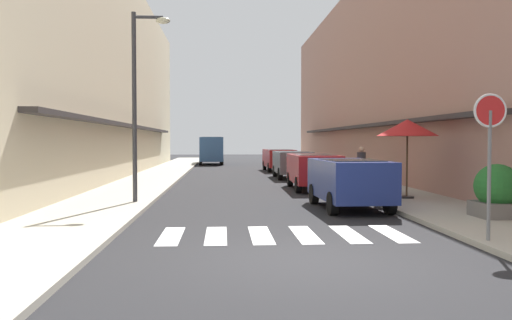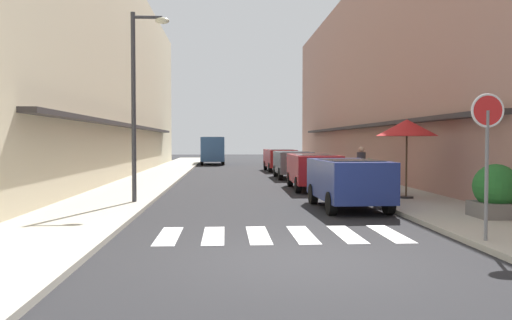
% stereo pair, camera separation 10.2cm
% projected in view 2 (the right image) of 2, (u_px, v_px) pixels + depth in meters
% --- Properties ---
extents(ground_plane, '(103.68, 103.68, 0.00)m').
position_uv_depth(ground_plane, '(248.00, 179.00, 27.69)').
color(ground_plane, '#232326').
extents(sidewalk_left, '(2.87, 65.98, 0.12)m').
position_uv_depth(sidewalk_left, '(153.00, 178.00, 27.40)').
color(sidewalk_left, '#ADA899').
rests_on(sidewalk_left, ground_plane).
extents(sidewalk_right, '(2.87, 65.98, 0.12)m').
position_uv_depth(sidewalk_right, '(340.00, 178.00, 27.98)').
color(sidewalk_right, '#ADA899').
rests_on(sidewalk_right, ground_plane).
extents(building_row_left, '(5.50, 44.41, 11.40)m').
position_uv_depth(building_row_left, '(83.00, 73.00, 28.32)').
color(building_row_left, beige).
rests_on(building_row_left, ground_plane).
extents(building_row_right, '(5.50, 44.41, 11.22)m').
position_uv_depth(building_row_right, '(405.00, 77.00, 29.36)').
color(building_row_right, '#A87A6B').
rests_on(building_row_right, ground_plane).
extents(crosswalk, '(5.20, 2.20, 0.01)m').
position_uv_depth(crosswalk, '(280.00, 235.00, 11.21)').
color(crosswalk, silver).
rests_on(crosswalk, ground_plane).
extents(parked_car_near, '(1.89, 3.95, 1.47)m').
position_uv_depth(parked_car_near, '(348.00, 178.00, 15.49)').
color(parked_car_near, navy).
rests_on(parked_car_near, ground_plane).
extents(parked_car_mid, '(1.87, 4.47, 1.47)m').
position_uv_depth(parked_car_mid, '(313.00, 167.00, 21.70)').
color(parked_car_mid, maroon).
rests_on(parked_car_mid, ground_plane).
extents(parked_car_far, '(1.82, 4.08, 1.47)m').
position_uv_depth(parked_car_far, '(293.00, 161.00, 28.28)').
color(parked_car_far, '#4C5156').
rests_on(parked_car_far, ground_plane).
extents(parked_car_distant, '(1.91, 4.52, 1.47)m').
position_uv_depth(parked_car_distant, '(280.00, 157.00, 35.11)').
color(parked_car_distant, maroon).
rests_on(parked_car_distant, ground_plane).
extents(delivery_van, '(2.14, 5.46, 2.37)m').
position_uv_depth(delivery_van, '(212.00, 148.00, 45.43)').
color(delivery_van, '#33598C').
rests_on(delivery_van, ground_plane).
extents(round_street_sign, '(0.65, 0.07, 2.79)m').
position_uv_depth(round_street_sign, '(487.00, 128.00, 9.90)').
color(round_street_sign, slate).
rests_on(round_street_sign, sidewalk_right).
extents(street_lamp, '(1.19, 0.28, 5.87)m').
position_uv_depth(street_lamp, '(139.00, 88.00, 16.29)').
color(street_lamp, '#38383D').
rests_on(street_lamp, sidewalk_left).
extents(cafe_umbrella, '(2.02, 2.02, 2.61)m').
position_uv_depth(cafe_umbrella, '(407.00, 128.00, 17.32)').
color(cafe_umbrella, '#262626').
rests_on(cafe_umbrella, sidewalk_right).
extents(planter_corner, '(1.11, 1.11, 1.33)m').
position_uv_depth(planter_corner, '(496.00, 192.00, 13.00)').
color(planter_corner, slate).
rests_on(planter_corner, sidewalk_right).
extents(planter_midblock, '(0.87, 0.87, 1.09)m').
position_uv_depth(planter_midblock, '(382.00, 180.00, 18.85)').
color(planter_midblock, slate).
rests_on(planter_midblock, sidewalk_right).
extents(planter_far, '(0.77, 0.77, 1.11)m').
position_uv_depth(planter_far, '(369.00, 171.00, 23.57)').
color(planter_far, gray).
rests_on(planter_far, sidewalk_right).
extents(pedestrian_walking_near, '(0.34, 0.34, 1.68)m').
position_uv_depth(pedestrian_walking_near, '(361.00, 167.00, 20.55)').
color(pedestrian_walking_near, '#282B33').
rests_on(pedestrian_walking_near, sidewalk_right).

